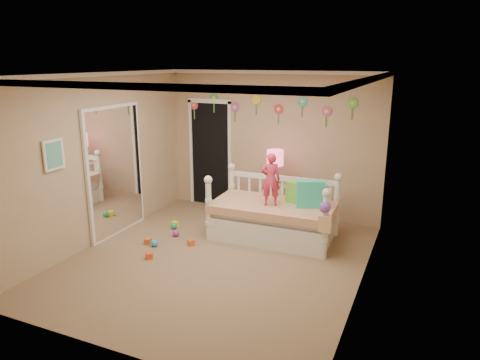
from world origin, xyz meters
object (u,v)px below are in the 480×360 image
at_px(daybed, 273,207).
at_px(nightstand, 274,204).
at_px(child, 271,179).
at_px(table_lamp, 275,162).

relative_size(daybed, nightstand, 2.95).
height_order(daybed, child, child).
height_order(child, nightstand, child).
distance_m(child, nightstand, 1.09).
distance_m(daybed, child, 0.49).
bearing_deg(table_lamp, nightstand, 82.87).
xyz_separation_m(nightstand, table_lamp, (-0.00, -0.00, 0.75)).
bearing_deg(nightstand, table_lamp, -100.67).
bearing_deg(child, nightstand, -97.66).
xyz_separation_m(daybed, nightstand, (-0.24, 0.72, -0.20)).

